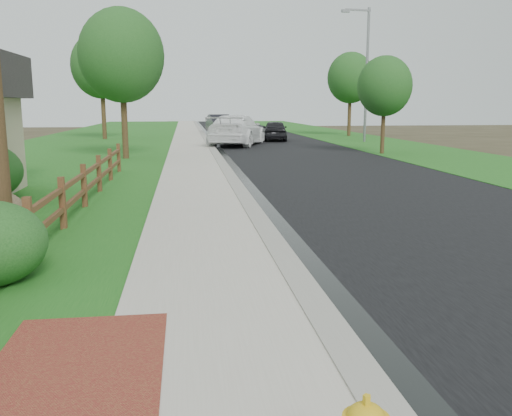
{
  "coord_description": "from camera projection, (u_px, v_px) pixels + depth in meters",
  "views": [
    {
      "loc": [
        -1.15,
        -5.86,
        2.5
      ],
      "look_at": [
        0.06,
        3.32,
        0.74
      ],
      "focal_mm": 38.0,
      "sensor_mm": 36.0,
      "label": 1
    }
  ],
  "objects": [
    {
      "name": "ground",
      "position": [
        288.0,
        323.0,
        6.32
      ],
      "size": [
        120.0,
        120.0,
        0.0
      ],
      "primitive_type": "plane",
      "color": "#312C1B"
    },
    {
      "name": "road",
      "position": [
        261.0,
        139.0,
        41.0
      ],
      "size": [
        8.0,
        90.0,
        0.02
      ],
      "primitive_type": "cube",
      "color": "black",
      "rests_on": "ground"
    },
    {
      "name": "curb",
      "position": [
        205.0,
        138.0,
        40.45
      ],
      "size": [
        0.4,
        90.0,
        0.12
      ],
      "primitive_type": "cube",
      "color": "gray",
      "rests_on": "ground"
    },
    {
      "name": "wet_gutter",
      "position": [
        210.0,
        139.0,
        40.5
      ],
      "size": [
        0.5,
        90.0,
        0.0
      ],
      "primitive_type": "cube",
      "color": "black",
      "rests_on": "road"
    },
    {
      "name": "sidewalk",
      "position": [
        188.0,
        139.0,
        40.29
      ],
      "size": [
        2.2,
        90.0,
        0.1
      ],
      "primitive_type": "cube",
      "color": "#ABA495",
      "rests_on": "ground"
    },
    {
      "name": "grass_strip",
      "position": [
        162.0,
        139.0,
        40.05
      ],
      "size": [
        1.6,
        90.0,
        0.06
      ],
      "primitive_type": "cube",
      "color": "#1A5317",
      "rests_on": "ground"
    },
    {
      "name": "lawn_near",
      "position": [
        90.0,
        140.0,
        39.38
      ],
      "size": [
        9.0,
        90.0,
        0.04
      ],
      "primitive_type": "cube",
      "color": "#1A5317",
      "rests_on": "ground"
    },
    {
      "name": "verge_far",
      "position": [
        349.0,
        138.0,
        41.88
      ],
      "size": [
        6.0,
        90.0,
        0.04
      ],
      "primitive_type": "cube",
      "color": "#1A5317",
      "rests_on": "ground"
    },
    {
      "name": "brick_patch",
      "position": [
        77.0,
        371.0,
        5.05
      ],
      "size": [
        1.6,
        2.4,
        0.11
      ],
      "primitive_type": "cube",
      "color": "maroon",
      "rests_on": "ground"
    },
    {
      "name": "ranch_fence",
      "position": [
        74.0,
        192.0,
        11.98
      ],
      "size": [
        0.12,
        16.92,
        1.1
      ],
      "color": "#452817",
      "rests_on": "ground"
    },
    {
      "name": "white_suv",
      "position": [
        237.0,
        130.0,
        33.85
      ],
      "size": [
        4.59,
        7.01,
        1.89
      ],
      "primitive_type": "imported",
      "rotation": [
        0.0,
        0.0,
        2.82
      ],
      "color": "white",
      "rests_on": "road"
    },
    {
      "name": "dark_car_mid",
      "position": [
        275.0,
        130.0,
        38.47
      ],
      "size": [
        2.29,
        4.41,
        1.43
      ],
      "primitive_type": "imported",
      "rotation": [
        0.0,
        0.0,
        2.99
      ],
      "color": "black",
      "rests_on": "road"
    },
    {
      "name": "dark_car_far",
      "position": [
        220.0,
        124.0,
        48.24
      ],
      "size": [
        2.36,
        5.25,
        1.67
      ],
      "primitive_type": "imported",
      "rotation": [
        0.0,
        0.0,
        0.12
      ],
      "color": "black",
      "rests_on": "road"
    },
    {
      "name": "streetlight",
      "position": [
        365.0,
        67.0,
        36.08
      ],
      "size": [
        2.03,
        0.44,
        8.8
      ],
      "color": "gray",
      "rests_on": "ground"
    },
    {
      "name": "tree_near_left",
      "position": [
        121.0,
        56.0,
        24.58
      ],
      "size": [
        3.86,
        3.86,
        6.85
      ],
      "color": "#332815",
      "rests_on": "ground"
    },
    {
      "name": "tree_near_right",
      "position": [
        385.0,
        86.0,
        27.45
      ],
      "size": [
        2.76,
        2.76,
        4.97
      ],
      "color": "#332815",
      "rests_on": "ground"
    },
    {
      "name": "tree_mid_left",
      "position": [
        101.0,
        66.0,
        39.09
      ],
      "size": [
        4.29,
        4.29,
        7.67
      ],
      "color": "#332815",
      "rests_on": "ground"
    },
    {
      "name": "tree_mid_right",
      "position": [
        351.0,
        78.0,
        43.43
      ],
      "size": [
        3.69,
        3.69,
        6.7
      ],
      "color": "#332815",
      "rests_on": "ground"
    }
  ]
}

